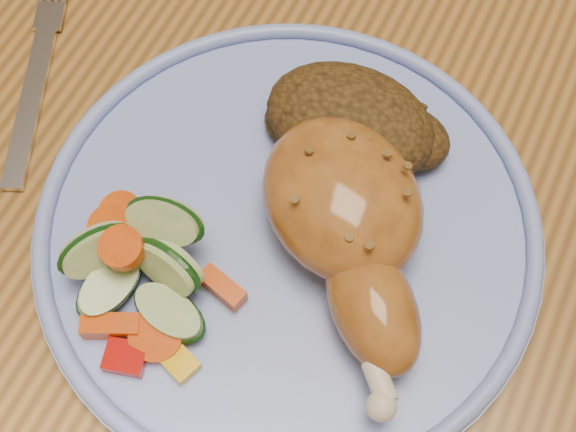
{
  "coord_description": "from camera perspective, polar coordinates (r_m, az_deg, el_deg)",
  "views": [
    {
      "loc": [
        0.04,
        -0.28,
        1.18
      ],
      "look_at": [
        -0.05,
        -0.1,
        0.78
      ],
      "focal_mm": 50.0,
      "sensor_mm": 36.0,
      "label": 1
    }
  ],
  "objects": [
    {
      "name": "ground",
      "position": [
        1.21,
        4.27,
        -13.28
      ],
      "size": [
        4.0,
        4.0,
        0.0
      ],
      "primitive_type": "plane",
      "color": "brown",
      "rests_on": "ground"
    },
    {
      "name": "plate_rim",
      "position": [
        0.46,
        -0.0,
        -0.56
      ],
      "size": [
        0.29,
        0.29,
        0.01
      ],
      "primitive_type": "torus",
      "color": "#798EDB",
      "rests_on": "plate"
    },
    {
      "name": "vegetable_pile",
      "position": [
        0.44,
        -10.55,
        -3.61
      ],
      "size": [
        0.11,
        0.1,
        0.05
      ],
      "color": "#A50A05",
      "rests_on": "plate"
    },
    {
      "name": "dining_table",
      "position": [
        0.58,
        8.64,
        1.65
      ],
      "size": [
        0.9,
        1.4,
        0.75
      ],
      "color": "#936127",
      "rests_on": "ground"
    },
    {
      "name": "plate",
      "position": [
        0.47,
        -0.0,
        -1.14
      ],
      "size": [
        0.29,
        0.29,
        0.01
      ],
      "primitive_type": "cylinder",
      "color": "#798EDB",
      "rests_on": "dining_table"
    },
    {
      "name": "fork",
      "position": [
        0.55,
        -17.37,
        9.86
      ],
      "size": [
        0.08,
        0.16,
        0.0
      ],
      "color": "silver",
      "rests_on": "dining_table"
    },
    {
      "name": "rice_pilaf",
      "position": [
        0.48,
        4.69,
        6.56
      ],
      "size": [
        0.11,
        0.07,
        0.04
      ],
      "color": "#472F11",
      "rests_on": "plate"
    },
    {
      "name": "chicken_leg",
      "position": [
        0.43,
        4.38,
        -0.54
      ],
      "size": [
        0.15,
        0.17,
        0.06
      ],
      "color": "#A36022",
      "rests_on": "plate"
    }
  ]
}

